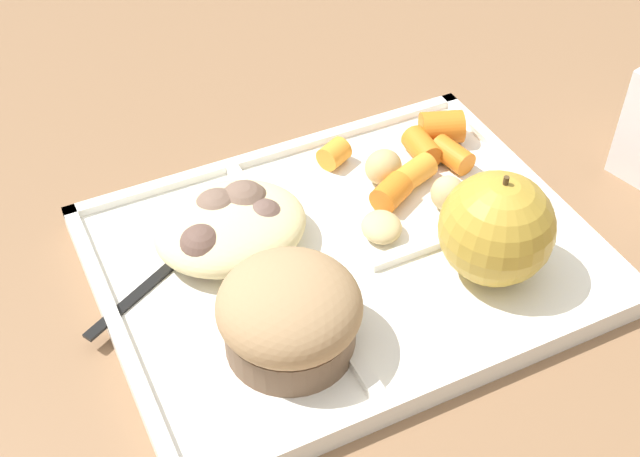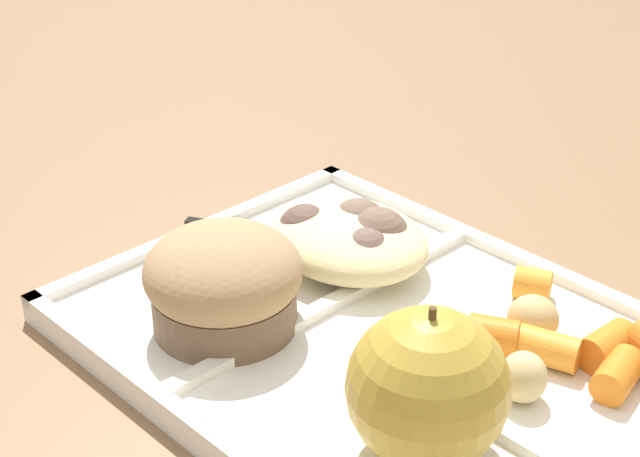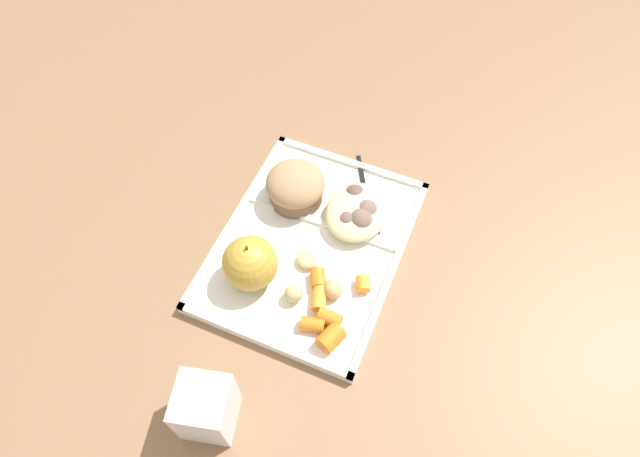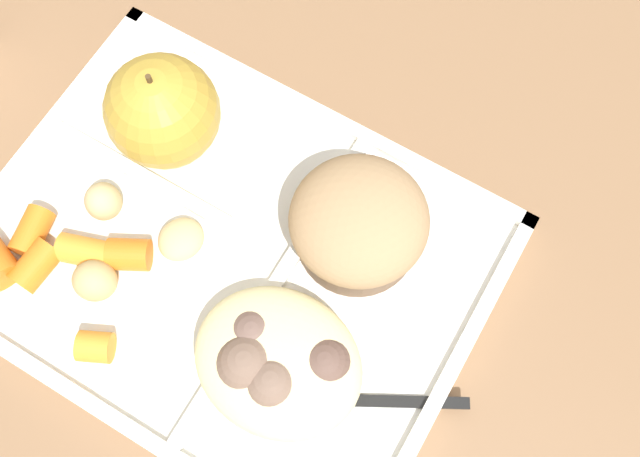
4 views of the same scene
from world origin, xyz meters
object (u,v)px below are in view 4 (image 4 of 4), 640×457
at_px(green_apple, 163,112).
at_px(plastic_fork, 325,400).
at_px(bran_muffin, 359,224).
at_px(lunch_tray, 229,260).

distance_m(green_apple, plastic_fork, 0.21).
distance_m(green_apple, bran_muffin, 0.15).
bearing_deg(green_apple, plastic_fork, -29.21).
relative_size(lunch_tray, plastic_fork, 2.39).
bearing_deg(lunch_tray, bran_muffin, 39.26).
distance_m(bran_muffin, plastic_fork, 0.11).
relative_size(green_apple, plastic_fork, 0.59).
bearing_deg(plastic_fork, green_apple, 150.79).
relative_size(lunch_tray, green_apple, 4.06).
bearing_deg(bran_muffin, plastic_fork, -71.03).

